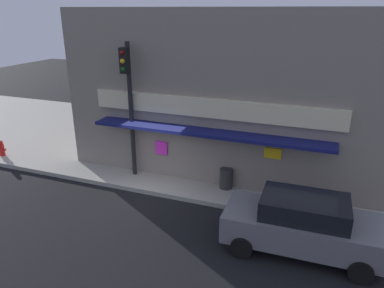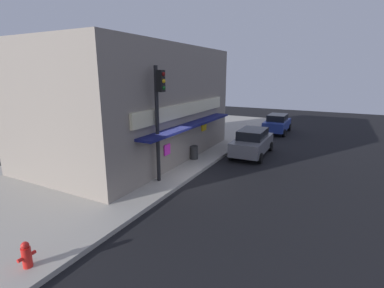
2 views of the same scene
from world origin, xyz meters
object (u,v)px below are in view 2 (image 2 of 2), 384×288
at_px(traffic_light, 159,110).
at_px(parked_car_grey, 252,142).
at_px(trash_can, 194,152).
at_px(potted_plant_by_window, 185,142).
at_px(fire_hydrant, 26,255).
at_px(pedestrian, 100,174).
at_px(parked_car_blue, 277,123).
at_px(potted_plant_by_doorway, 152,157).

bearing_deg(traffic_light, parked_car_grey, -19.77).
height_order(traffic_light, trash_can, traffic_light).
relative_size(trash_can, potted_plant_by_window, 0.75).
bearing_deg(potted_plant_by_window, fire_hydrant, -171.32).
bearing_deg(pedestrian, parked_car_blue, -12.24).
relative_size(traffic_light, parked_car_blue, 1.31).
bearing_deg(pedestrian, potted_plant_by_doorway, 3.76).
distance_m(fire_hydrant, parked_car_blue, 22.03).
height_order(fire_hydrant, pedestrian, pedestrian).
relative_size(traffic_light, trash_can, 6.74).
xyz_separation_m(trash_can, potted_plant_by_window, (1.33, 1.32, 0.20)).
xyz_separation_m(potted_plant_by_doorway, potted_plant_by_window, (3.78, -0.04, 0.01)).
distance_m(fire_hydrant, trash_can, 10.84).
xyz_separation_m(trash_can, potted_plant_by_doorway, (-2.45, 1.36, 0.18)).
height_order(pedestrian, potted_plant_by_window, pedestrian).
xyz_separation_m(pedestrian, potted_plant_by_doorway, (4.06, 0.27, -0.38)).
bearing_deg(parked_car_blue, trash_can, 166.18).
bearing_deg(potted_plant_by_doorway, fire_hydrant, -167.24).
relative_size(traffic_light, potted_plant_by_doorway, 5.20).
height_order(potted_plant_by_doorway, potted_plant_by_window, potted_plant_by_window).
bearing_deg(potted_plant_by_doorway, traffic_light, -133.37).
distance_m(pedestrian, potted_plant_by_window, 7.86).
bearing_deg(fire_hydrant, potted_plant_by_doorway, 12.76).
xyz_separation_m(potted_plant_by_window, parked_car_blue, (9.77, -4.05, 0.08)).
bearing_deg(trash_can, traffic_light, -176.82).
relative_size(potted_plant_by_window, parked_car_grey, 0.24).
distance_m(fire_hydrant, potted_plant_by_doorway, 8.59).
height_order(trash_can, parked_car_blue, parked_car_blue).
bearing_deg(parked_car_grey, potted_plant_by_doorway, 143.35).
relative_size(fire_hydrant, potted_plant_by_doorway, 0.72).
bearing_deg(parked_car_grey, fire_hydrant, 171.01).
bearing_deg(potted_plant_by_window, parked_car_blue, -22.51).
distance_m(trash_can, potted_plant_by_window, 1.88).
relative_size(traffic_light, parked_car_grey, 1.20).
relative_size(fire_hydrant, pedestrian, 0.43).
distance_m(pedestrian, potted_plant_by_doorway, 4.09).
distance_m(fire_hydrant, pedestrian, 4.65).
bearing_deg(potted_plant_by_doorway, parked_car_grey, -36.65).
height_order(fire_hydrant, potted_plant_by_window, potted_plant_by_window).
bearing_deg(pedestrian, potted_plant_by_window, 1.65).
bearing_deg(potted_plant_by_doorway, pedestrian, -176.24).
relative_size(fire_hydrant, trash_can, 0.93).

